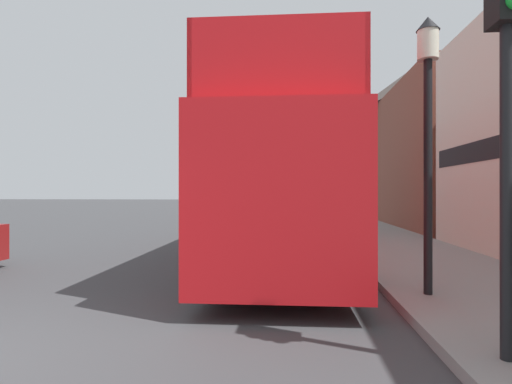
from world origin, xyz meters
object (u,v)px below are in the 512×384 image
Objects in this scene: traffic_signal at (508,49)px; lamp_post_third at (324,169)px; lamp_post_nearest at (428,101)px; lamp_post_second at (346,151)px; tour_bus at (281,186)px; parked_car_ahead_of_bus at (300,215)px.

traffic_signal is 0.93× the size of lamp_post_third.
lamp_post_nearest is 0.94× the size of lamp_post_second.
lamp_post_second reaches higher than lamp_post_nearest.
tour_bus is 4.85m from lamp_post_nearest.
lamp_post_nearest is at bearing 88.03° from traffic_signal.
lamp_post_nearest is at bearing -84.66° from parked_car_ahead_of_bus.
lamp_post_third is (-0.01, 20.89, 0.07)m from traffic_signal.
parked_car_ahead_of_bus is 14.65m from traffic_signal.
tour_bus is 14.61m from lamp_post_third.
lamp_post_second reaches higher than parked_car_ahead_of_bus.
parked_car_ahead_of_bus is 1.09× the size of traffic_signal.
traffic_signal is 0.93× the size of lamp_post_nearest.
traffic_signal is 20.89m from lamp_post_third.
tour_bus is 2.42× the size of parked_car_ahead_of_bus.
traffic_signal is 2.47m from lamp_post_nearest.
parked_car_ahead_of_bus is at bearing 96.48° from traffic_signal.
lamp_post_third is at bearing 90.29° from lamp_post_nearest.
lamp_post_third is (2.29, 14.38, 1.24)m from tour_bus.
lamp_post_nearest reaches higher than lamp_post_third.
parked_car_ahead_of_bus is at bearing 98.21° from lamp_post_nearest.
parked_car_ahead_of_bus is 7.16m from lamp_post_third.
tour_bus reaches higher than parked_car_ahead_of_bus.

